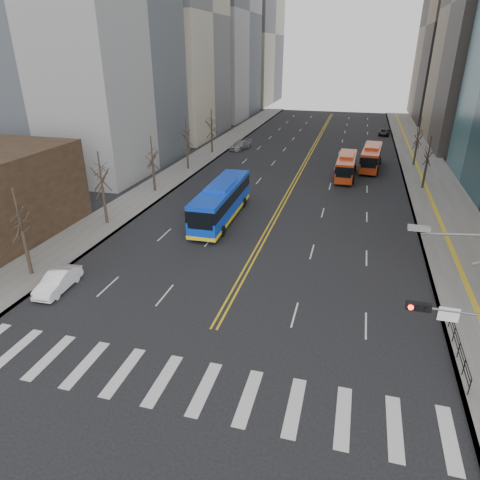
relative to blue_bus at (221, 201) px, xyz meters
name	(u,v)px	position (x,y,z in m)	size (l,w,h in m)	color
ground	(183,384)	(5.29, -23.41, -2.00)	(220.00, 220.00, 0.00)	black
sidewalk_right	(430,178)	(22.79, 21.59, -1.93)	(7.00, 130.00, 0.15)	slate
sidewalk_left	(195,162)	(-11.21, 21.59, -1.93)	(5.00, 130.00, 0.15)	slate
crosswalk	(183,384)	(5.29, -23.41, -2.00)	(26.70, 4.00, 0.01)	silver
centerline	(309,155)	(5.29, 31.59, -2.00)	(0.55, 100.00, 0.01)	gold
pedestrian_railing	(459,347)	(19.59, -17.41, -1.18)	(0.06, 6.06, 1.02)	black
street_trees	(234,149)	(-1.89, 11.14, 2.87)	(35.20, 47.20, 7.60)	black
blue_bus	(221,201)	(0.00, 0.00, 0.00)	(3.23, 13.27, 3.82)	blue
red_bus_near	(346,164)	(11.65, 19.49, -0.24)	(2.69, 9.91, 3.16)	#BF3B14
red_bus_far	(371,156)	(14.95, 25.28, -0.14)	(3.24, 10.61, 3.34)	#BF3B14
car_white	(58,281)	(-7.21, -16.78, -1.29)	(1.51, 4.34, 1.43)	white
car_dark_mid	(345,155)	(11.17, 29.90, -1.36)	(1.53, 3.80, 1.29)	black
car_silver	(240,145)	(-6.86, 32.57, -1.26)	(2.07, 5.09, 1.48)	gray
car_dark_far	(384,132)	(17.79, 53.08, -1.41)	(1.99, 4.31, 1.20)	black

